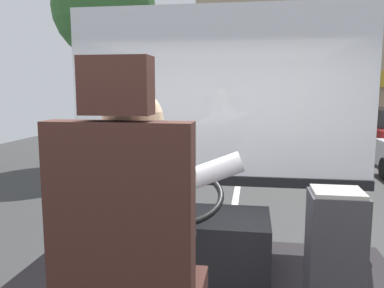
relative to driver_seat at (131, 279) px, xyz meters
The scene contains 8 objects.
ground 9.27m from the driver_seat, 89.22° to the left, with size 18.00×44.00×0.06m.
driver_seat is the anchor object (origin of this frame).
bus_driver 0.23m from the driver_seat, 90.00° to the left, with size 0.79×0.60×0.76m.
steering_console 1.40m from the driver_seat, 90.00° to the left, with size 1.10×0.94×0.76m.
fare_box 1.15m from the driver_seat, 41.10° to the left, with size 0.27×0.25×0.77m.
windshield_panel 2.03m from the driver_seat, 86.38° to the left, with size 2.50×0.08×1.48m.
street_tree 10.73m from the driver_seat, 111.24° to the left, with size 2.86×2.86×5.71m.
shop_building 17.46m from the driver_seat, 74.73° to the left, with size 12.83×5.10×7.09m.
Camera 1 is at (0.29, -1.64, 2.08)m, focal length 37.02 mm.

